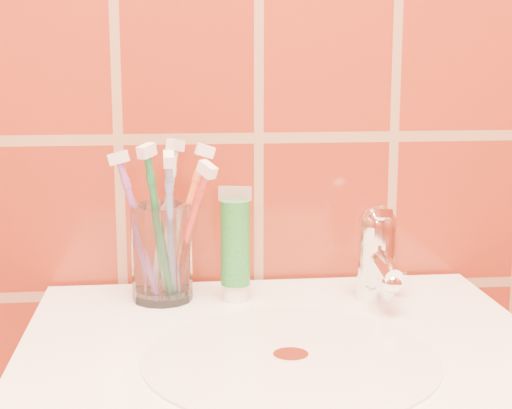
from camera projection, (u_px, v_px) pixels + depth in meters
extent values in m
cylinder|color=silver|center=(291.00, 357.00, 0.79)|extent=(0.30, 0.30, 0.00)
cylinder|color=white|center=(291.00, 356.00, 0.79)|extent=(0.04, 0.04, 0.00)
cylinder|color=white|center=(162.00, 253.00, 0.96)|extent=(0.08, 0.08, 0.12)
cylinder|color=white|center=(236.00, 292.00, 0.97)|extent=(0.03, 0.03, 0.02)
cylinder|color=#1A6E24|center=(235.00, 243.00, 0.96)|extent=(0.04, 0.04, 0.11)
cube|color=beige|center=(235.00, 193.00, 0.95)|extent=(0.04, 0.00, 0.02)
cylinder|color=white|center=(376.00, 262.00, 0.97)|extent=(0.05, 0.05, 0.09)
sphere|color=white|center=(377.00, 224.00, 0.96)|extent=(0.05, 0.05, 0.05)
cylinder|color=white|center=(385.00, 264.00, 0.93)|extent=(0.02, 0.09, 0.03)
cube|color=white|center=(380.00, 212.00, 0.95)|extent=(0.02, 0.06, 0.01)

